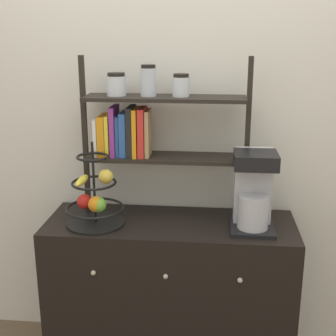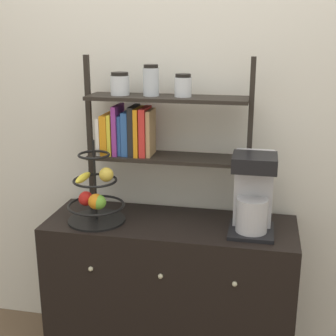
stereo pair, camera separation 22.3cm
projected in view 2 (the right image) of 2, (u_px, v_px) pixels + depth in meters
wall_back at (180, 112)px, 2.42m from camera, size 7.00×0.05×2.60m
sideboard at (170, 293)px, 2.42m from camera, size 1.23×0.46×0.79m
coffee_maker at (253, 193)px, 2.16m from camera, size 0.21×0.23×0.38m
fruit_stand at (96, 197)px, 2.28m from camera, size 0.29×0.29×0.41m
shelf_hutch at (145, 124)px, 2.30m from camera, size 0.83×0.20×0.80m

